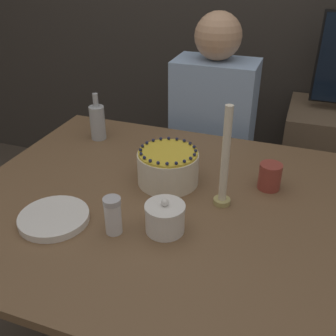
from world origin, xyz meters
name	(u,v)px	position (x,y,z in m)	size (l,w,h in m)	color
dining_table	(163,224)	(0.00, 0.00, 0.65)	(1.38, 1.15, 0.75)	brown
cake	(168,167)	(-0.02, 0.12, 0.82)	(0.22, 0.22, 0.14)	#EFE5CC
sugar_bowl	(165,218)	(0.06, -0.15, 0.80)	(0.12, 0.12, 0.12)	white
sugar_shaker	(113,215)	(-0.08, -0.21, 0.82)	(0.05, 0.05, 0.12)	white
plate_stack	(54,218)	(-0.29, -0.23, 0.77)	(0.22, 0.22, 0.02)	white
candle	(225,165)	(0.19, 0.05, 0.90)	(0.06, 0.06, 0.35)	tan
bottle	(98,122)	(-0.45, 0.37, 0.83)	(0.07, 0.07, 0.21)	#B2B7BC
cup	(270,176)	(0.33, 0.20, 0.80)	(0.08, 0.08, 0.10)	#993D33
person_man_blue_shirt	(211,152)	(-0.02, 0.77, 0.56)	(0.40, 0.34, 1.27)	#2D2D38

